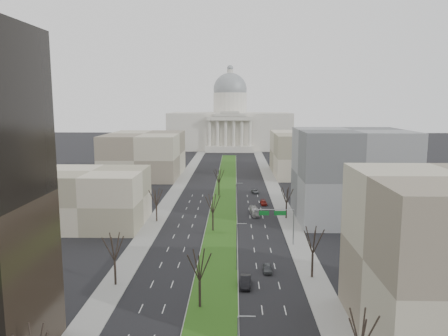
% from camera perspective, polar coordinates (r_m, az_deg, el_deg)
% --- Properties ---
extents(ground, '(600.00, 600.00, 0.00)m').
position_cam_1_polar(ground, '(146.21, 0.12, -3.68)').
color(ground, black).
rests_on(ground, ground).
extents(median, '(8.00, 222.03, 0.20)m').
position_cam_1_polar(median, '(145.20, 0.11, -3.73)').
color(median, '#999993').
rests_on(median, ground).
extents(sidewalk_left, '(5.00, 330.00, 0.15)m').
position_cam_1_polar(sidewalk_left, '(123.61, -8.34, -6.05)').
color(sidewalk_left, gray).
rests_on(sidewalk_left, ground).
extents(sidewalk_right, '(5.00, 330.00, 0.15)m').
position_cam_1_polar(sidewalk_right, '(122.68, 8.09, -6.15)').
color(sidewalk_right, gray).
rests_on(sidewalk_right, ground).
extents(capitol, '(80.00, 46.00, 55.00)m').
position_cam_1_polar(capitol, '(292.77, 0.79, 5.75)').
color(capitol, beige).
rests_on(capitol, ground).
extents(building_beige_left, '(26.00, 22.00, 14.00)m').
position_cam_1_polar(building_beige_left, '(116.29, -16.82, -3.76)').
color(building_beige_left, gray).
rests_on(building_beige_left, ground).
extents(building_grey_right, '(28.00, 26.00, 24.00)m').
position_cam_1_polar(building_grey_right, '(120.38, 16.20, -0.89)').
color(building_grey_right, '#5D5F62').
rests_on(building_grey_right, ground).
extents(building_far_left, '(30.00, 40.00, 18.00)m').
position_cam_1_polar(building_far_left, '(188.07, -10.33, 1.73)').
color(building_far_left, gray).
rests_on(building_far_left, ground).
extents(building_far_right, '(30.00, 40.00, 18.00)m').
position_cam_1_polar(building_far_right, '(191.74, 10.95, 1.85)').
color(building_far_right, gray).
rests_on(building_far_right, ground).
extents(tree_left_mid, '(5.40, 5.40, 9.72)m').
position_cam_1_polar(tree_left_mid, '(77.59, -14.16, -9.86)').
color(tree_left_mid, black).
rests_on(tree_left_mid, ground).
extents(tree_left_far, '(5.28, 5.28, 9.50)m').
position_cam_1_polar(tree_left_far, '(115.28, -8.85, -3.68)').
color(tree_left_far, black).
rests_on(tree_left_far, ground).
extents(tree_right_near, '(5.16, 5.16, 9.29)m').
position_cam_1_polar(tree_right_near, '(52.98, 17.53, -19.46)').
color(tree_right_near, black).
rests_on(tree_right_near, ground).
extents(tree_right_mid, '(5.52, 5.52, 9.94)m').
position_cam_1_polar(tree_right_mid, '(79.81, 11.56, -9.12)').
color(tree_right_mid, black).
rests_on(tree_right_mid, ground).
extents(tree_right_far, '(5.04, 5.04, 9.07)m').
position_cam_1_polar(tree_right_far, '(118.25, 8.18, -3.50)').
color(tree_right_far, black).
rests_on(tree_right_far, ground).
extents(tree_median_a, '(5.40, 5.40, 9.72)m').
position_cam_1_polar(tree_median_a, '(67.53, -3.22, -12.44)').
color(tree_median_a, black).
rests_on(tree_median_a, ground).
extents(tree_median_b, '(5.40, 5.40, 9.72)m').
position_cam_1_polar(tree_median_b, '(105.75, -1.47, -4.61)').
color(tree_median_b, black).
rests_on(tree_median_b, ground).
extents(tree_median_c, '(5.40, 5.40, 9.72)m').
position_cam_1_polar(tree_median_c, '(144.93, -0.67, -0.97)').
color(tree_median_c, black).
rests_on(tree_median_c, ground).
extents(streetlamp_median_b, '(1.90, 0.20, 9.16)m').
position_cam_1_polar(streetlamp_median_b, '(82.18, 1.72, -10.14)').
color(streetlamp_median_b, gray).
rests_on(streetlamp_median_b, ground).
extents(streetlamp_median_c, '(1.90, 0.20, 9.16)m').
position_cam_1_polar(streetlamp_median_c, '(120.73, 1.63, -4.00)').
color(streetlamp_median_c, gray).
rests_on(streetlamp_median_c, ground).
extents(mast_arm_signs, '(9.12, 0.24, 8.09)m').
position_cam_1_polar(mast_arm_signs, '(96.71, 7.49, -6.50)').
color(mast_arm_signs, gray).
rests_on(mast_arm_signs, ground).
extents(car_grey_near, '(1.67, 4.13, 1.41)m').
position_cam_1_polar(car_grey_near, '(83.35, 5.70, -12.91)').
color(car_grey_near, '#43464A').
rests_on(car_grey_near, ground).
extents(car_black, '(2.03, 5.21, 1.69)m').
position_cam_1_polar(car_black, '(77.15, 2.84, -14.59)').
color(car_black, black).
rests_on(car_black, ground).
extents(car_red, '(2.12, 4.68, 1.33)m').
position_cam_1_polar(car_red, '(134.40, 5.19, -4.53)').
color(car_red, maroon).
rests_on(car_red, ground).
extents(car_grey_far, '(2.69, 4.64, 1.22)m').
position_cam_1_polar(car_grey_far, '(151.05, 4.08, -3.06)').
color(car_grey_far, '#52575B').
rests_on(car_grey_far, ground).
extents(box_van, '(2.51, 7.69, 2.10)m').
position_cam_1_polar(box_van, '(122.41, 3.98, -5.65)').
color(box_van, '#B8B8B8').
rests_on(box_van, ground).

